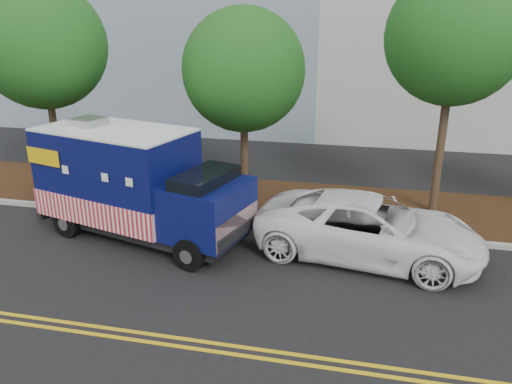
# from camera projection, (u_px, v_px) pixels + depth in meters

# --- Properties ---
(ground) EXTENTS (120.00, 120.00, 0.00)m
(ground) POSITION_uv_depth(u_px,v_px,m) (201.00, 241.00, 14.49)
(ground) COLOR black
(ground) RESTS_ON ground
(curb) EXTENTS (120.00, 0.18, 0.15)m
(curb) POSITION_uv_depth(u_px,v_px,m) (215.00, 220.00, 15.75)
(curb) COLOR #9E9E99
(curb) RESTS_ON ground
(mulch_strip) EXTENTS (120.00, 4.00, 0.15)m
(mulch_strip) POSITION_uv_depth(u_px,v_px,m) (232.00, 198.00, 17.68)
(mulch_strip) COLOR black
(mulch_strip) RESTS_ON ground
(centerline_near) EXTENTS (120.00, 0.10, 0.01)m
(centerline_near) POSITION_uv_depth(u_px,v_px,m) (133.00, 332.00, 10.41)
(centerline_near) COLOR gold
(centerline_near) RESTS_ON ground
(centerline_far) EXTENTS (120.00, 0.10, 0.01)m
(centerline_far) POSITION_uv_depth(u_px,v_px,m) (128.00, 339.00, 10.18)
(centerline_far) COLOR gold
(centerline_far) RESTS_ON ground
(tree_a) EXTENTS (4.37, 4.37, 7.38)m
(tree_a) POSITION_uv_depth(u_px,v_px,m) (42.00, 46.00, 17.15)
(tree_a) COLOR #38281C
(tree_a) RESTS_ON ground
(tree_b) EXTENTS (4.01, 4.01, 6.51)m
(tree_b) POSITION_uv_depth(u_px,v_px,m) (244.00, 70.00, 16.11)
(tree_b) COLOR #38281C
(tree_b) RESTS_ON ground
(tree_c) EXTENTS (4.01, 4.01, 7.62)m
(tree_c) POSITION_uv_depth(u_px,v_px,m) (455.00, 37.00, 14.44)
(tree_c) COLOR #38281C
(tree_c) RESTS_ON ground
(sign_post) EXTENTS (0.06, 0.06, 2.40)m
(sign_post) POSITION_uv_depth(u_px,v_px,m) (80.00, 175.00, 16.45)
(sign_post) COLOR #473828
(sign_post) RESTS_ON ground
(food_truck) EXTENTS (6.79, 3.93, 3.39)m
(food_truck) POSITION_uv_depth(u_px,v_px,m) (134.00, 186.00, 14.45)
(food_truck) COLOR black
(food_truck) RESTS_ON ground
(white_car) EXTENTS (6.34, 3.63, 1.67)m
(white_car) POSITION_uv_depth(u_px,v_px,m) (369.00, 228.00, 13.38)
(white_car) COLOR white
(white_car) RESTS_ON ground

